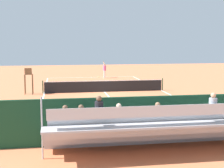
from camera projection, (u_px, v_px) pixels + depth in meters
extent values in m
plane|color=#CC7047|center=(104.00, 92.00, 28.38)|extent=(60.00, 60.00, 0.00)
cube|color=white|center=(91.00, 77.00, 39.14)|extent=(10.00, 0.10, 0.01)
cube|color=white|center=(134.00, 124.00, 17.62)|extent=(10.00, 0.10, 0.01)
cube|color=white|center=(161.00, 90.00, 29.18)|extent=(0.10, 22.00, 0.01)
cube|color=white|center=(44.00, 93.00, 27.58)|extent=(0.10, 22.00, 0.01)
cube|color=white|center=(96.00, 83.00, 34.29)|extent=(7.50, 0.10, 0.01)
cube|color=white|center=(117.00, 106.00, 22.46)|extent=(7.50, 0.10, 0.01)
cube|color=white|center=(104.00, 92.00, 28.38)|extent=(0.10, 12.10, 0.01)
cube|color=white|center=(91.00, 77.00, 39.14)|extent=(0.10, 0.30, 0.01)
cube|color=black|center=(104.00, 87.00, 28.32)|extent=(10.00, 0.02, 0.91)
cube|color=white|center=(104.00, 81.00, 28.25)|extent=(10.00, 0.04, 0.06)
cylinder|color=#2D5133|center=(162.00, 84.00, 29.12)|extent=(0.10, 0.10, 1.07)
cylinder|color=#2D5133|center=(43.00, 87.00, 27.49)|extent=(0.10, 0.10, 1.07)
cube|color=#194228|center=(149.00, 119.00, 14.55)|extent=(18.00, 0.16, 2.00)
cube|color=#B2B2B7|center=(151.00, 138.00, 14.31)|extent=(9.00, 0.10, 0.45)
cube|color=#B2B2B7|center=(154.00, 137.00, 13.95)|extent=(9.00, 0.80, 0.08)
cube|color=#B2B2B7|center=(151.00, 138.00, 14.34)|extent=(9.00, 0.04, 0.45)
cube|color=silver|center=(154.00, 127.00, 13.79)|extent=(8.60, 0.36, 0.04)
cube|color=silver|center=(156.00, 124.00, 13.59)|extent=(8.60, 0.03, 0.36)
cube|color=#B2B2B7|center=(160.00, 131.00, 13.10)|extent=(9.00, 0.80, 0.08)
cube|color=#B2B2B7|center=(157.00, 133.00, 13.50)|extent=(9.00, 0.04, 0.45)
cube|color=silver|center=(161.00, 121.00, 12.95)|extent=(8.60, 0.36, 0.04)
cube|color=silver|center=(162.00, 117.00, 12.75)|extent=(8.60, 0.03, 0.36)
cube|color=#B2B2B7|center=(166.00, 125.00, 12.26)|extent=(9.00, 0.80, 0.08)
cube|color=#B2B2B7|center=(163.00, 127.00, 12.66)|extent=(9.00, 0.04, 0.45)
cube|color=silver|center=(167.00, 115.00, 12.11)|extent=(8.60, 0.36, 0.04)
cube|color=silver|center=(169.00, 110.00, 11.90)|extent=(8.60, 0.03, 0.36)
cylinder|color=#B2B2B7|center=(42.00, 128.00, 12.34)|extent=(0.06, 0.06, 2.35)
cube|color=#2D2D33|center=(99.00, 115.00, 11.87)|extent=(0.32, 0.40, 0.12)
cylinder|color=black|center=(99.00, 108.00, 11.71)|extent=(0.30, 0.30, 0.45)
sphere|color=brown|center=(99.00, 99.00, 11.67)|extent=(0.20, 0.20, 0.20)
cube|color=#2D2D33|center=(157.00, 119.00, 13.09)|extent=(0.32, 0.40, 0.12)
cylinder|color=blue|center=(158.00, 113.00, 12.94)|extent=(0.30, 0.30, 0.45)
sphere|color=#8C6647|center=(158.00, 105.00, 12.89)|extent=(0.20, 0.20, 0.20)
cube|color=#2D2D33|center=(75.00, 129.00, 13.43)|extent=(0.32, 0.40, 0.12)
cylinder|color=white|center=(75.00, 123.00, 13.28)|extent=(0.30, 0.30, 0.45)
sphere|color=beige|center=(75.00, 115.00, 13.24)|extent=(0.20, 0.20, 0.20)
cube|color=#2D2D33|center=(81.00, 122.00, 12.62)|extent=(0.32, 0.40, 0.12)
cylinder|color=#9399A3|center=(81.00, 116.00, 12.46)|extent=(0.30, 0.30, 0.45)
sphere|color=brown|center=(81.00, 107.00, 12.42)|extent=(0.20, 0.20, 0.20)
cube|color=#2D2D33|center=(118.00, 121.00, 12.85)|extent=(0.32, 0.40, 0.12)
cylinder|color=red|center=(119.00, 114.00, 12.69)|extent=(0.30, 0.30, 0.45)
sphere|color=beige|center=(119.00, 106.00, 12.65)|extent=(0.20, 0.20, 0.20)
cube|color=#2D2D33|center=(211.00, 111.00, 12.55)|extent=(0.32, 0.40, 0.12)
cylinder|color=#9399A3|center=(213.00, 104.00, 12.40)|extent=(0.30, 0.30, 0.45)
sphere|color=tan|center=(213.00, 95.00, 12.35)|extent=(0.20, 0.20, 0.20)
cube|color=#2D2D33|center=(65.00, 123.00, 12.53)|extent=(0.32, 0.40, 0.12)
cylinder|color=#9399A3|center=(65.00, 116.00, 12.37)|extent=(0.30, 0.30, 0.45)
sphere|color=brown|center=(65.00, 108.00, 12.33)|extent=(0.20, 0.20, 0.20)
cylinder|color=brown|center=(33.00, 84.00, 27.47)|extent=(0.07, 0.07, 1.60)
cylinder|color=brown|center=(25.00, 84.00, 27.37)|extent=(0.07, 0.07, 1.60)
cylinder|color=brown|center=(32.00, 85.00, 26.88)|extent=(0.07, 0.07, 1.60)
cylinder|color=brown|center=(25.00, 85.00, 26.79)|extent=(0.07, 0.07, 1.60)
cube|color=brown|center=(28.00, 74.00, 27.02)|extent=(0.56, 0.56, 0.06)
cube|color=brown|center=(28.00, 71.00, 26.75)|extent=(0.56, 0.06, 0.48)
cube|color=brown|center=(32.00, 72.00, 27.04)|extent=(0.04, 0.48, 0.04)
cube|color=brown|center=(25.00, 72.00, 26.95)|extent=(0.04, 0.48, 0.04)
cube|color=#234C2D|center=(212.00, 124.00, 15.94)|extent=(1.80, 0.40, 0.05)
cylinder|color=#234C2D|center=(197.00, 129.00, 15.85)|extent=(0.06, 0.06, 0.45)
cube|color=#234C2D|center=(214.00, 118.00, 15.72)|extent=(1.80, 0.04, 0.36)
cube|color=#334C8C|center=(170.00, 132.00, 15.44)|extent=(0.90, 0.36, 0.36)
cylinder|color=white|center=(105.00, 74.00, 38.63)|extent=(0.14, 0.14, 0.85)
cylinder|color=white|center=(104.00, 74.00, 38.42)|extent=(0.14, 0.14, 0.85)
cylinder|color=pink|center=(105.00, 68.00, 38.43)|extent=(0.47, 0.47, 0.60)
sphere|color=beige|center=(105.00, 64.00, 38.37)|extent=(0.22, 0.22, 0.22)
cylinder|color=beige|center=(104.00, 64.00, 38.15)|extent=(0.26, 0.18, 0.55)
cylinder|color=beige|center=(105.00, 67.00, 38.64)|extent=(0.12, 0.12, 0.50)
cylinder|color=black|center=(98.00, 77.00, 39.04)|extent=(0.07, 0.28, 0.03)
torus|color=#D8CC4C|center=(98.00, 77.00, 39.30)|extent=(0.34, 0.34, 0.02)
cylinder|color=white|center=(98.00, 77.00, 39.30)|extent=(0.25, 0.25, 0.00)
sphere|color=#CCDB33|center=(92.00, 79.00, 36.85)|extent=(0.07, 0.07, 0.07)
sphere|color=#CCDB33|center=(110.00, 78.00, 38.07)|extent=(0.07, 0.07, 0.07)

